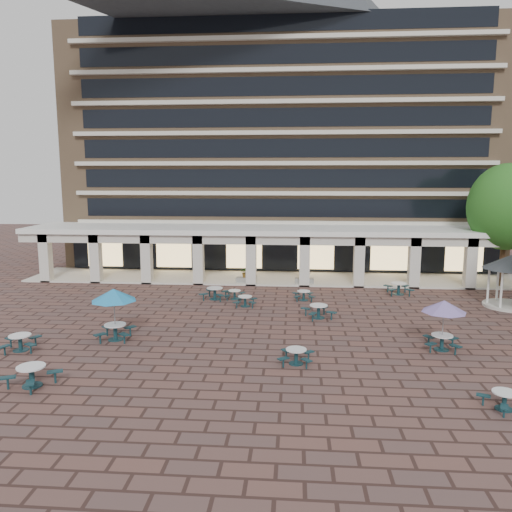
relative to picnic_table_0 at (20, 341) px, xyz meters
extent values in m
plane|color=brown|center=(12.25, 3.59, -0.48)|extent=(120.00, 120.00, 0.00)
cube|color=#8C6D4F|center=(12.25, 29.09, 10.52)|extent=(40.00, 15.00, 22.00)
cube|color=beige|center=(12.25, 21.34, 4.02)|extent=(36.80, 0.50, 0.35)
cube|color=black|center=(12.25, 21.57, 5.32)|extent=(35.20, 0.05, 1.60)
cube|color=beige|center=(12.25, 21.34, 6.62)|extent=(36.80, 0.50, 0.35)
cube|color=black|center=(12.25, 21.57, 7.92)|extent=(35.20, 0.05, 1.60)
cube|color=beige|center=(12.25, 21.34, 9.22)|extent=(36.80, 0.50, 0.35)
cube|color=black|center=(12.25, 21.57, 10.52)|extent=(35.20, 0.05, 1.60)
cube|color=beige|center=(12.25, 21.34, 11.82)|extent=(36.80, 0.50, 0.35)
cube|color=black|center=(12.25, 21.57, 13.12)|extent=(35.20, 0.05, 1.60)
cube|color=beige|center=(12.25, 21.34, 14.42)|extent=(36.80, 0.50, 0.35)
cube|color=black|center=(12.25, 21.57, 15.72)|extent=(35.20, 0.05, 1.60)
cube|color=beige|center=(12.25, 21.34, 17.02)|extent=(36.80, 0.50, 0.35)
cube|color=black|center=(12.25, 21.57, 18.32)|extent=(35.20, 0.05, 1.60)
cube|color=beige|center=(12.25, 21.34, 19.62)|extent=(36.80, 0.50, 0.35)
cube|color=black|center=(12.25, 21.57, 20.92)|extent=(35.20, 0.05, 1.60)
cube|color=white|center=(12.25, 18.59, 3.72)|extent=(42.00, 6.60, 0.40)
cube|color=beige|center=(12.25, 15.74, 3.27)|extent=(42.00, 0.30, 0.90)
cube|color=black|center=(12.25, 21.29, 1.32)|extent=(38.00, 0.15, 3.20)
cube|color=beige|center=(12.25, 18.59, -0.42)|extent=(42.00, 6.00, 0.12)
cube|color=beige|center=(-6.75, 15.99, 1.52)|extent=(0.80, 0.80, 4.00)
cube|color=beige|center=(-2.53, 15.99, 1.52)|extent=(0.80, 0.80, 4.00)
cube|color=beige|center=(1.69, 15.99, 1.52)|extent=(0.80, 0.80, 4.00)
cube|color=beige|center=(5.91, 15.99, 1.52)|extent=(0.80, 0.80, 4.00)
cube|color=beige|center=(10.14, 15.99, 1.52)|extent=(0.80, 0.80, 4.00)
cube|color=beige|center=(14.36, 15.99, 1.52)|extent=(0.80, 0.80, 4.00)
cube|color=beige|center=(18.58, 15.99, 1.52)|extent=(0.80, 0.80, 4.00)
cube|color=beige|center=(22.80, 15.99, 1.52)|extent=(0.80, 0.80, 4.00)
cube|color=beige|center=(27.03, 15.99, 1.52)|extent=(0.80, 0.80, 4.00)
cube|color=#FFD88C|center=(-3.75, 21.14, 1.12)|extent=(3.20, 0.08, 2.40)
cube|color=#FFD88C|center=(2.65, 21.14, 1.12)|extent=(3.20, 0.08, 2.40)
cube|color=#FFD88C|center=(9.05, 21.14, 1.12)|extent=(3.20, 0.08, 2.40)
cube|color=#FFD88C|center=(15.45, 21.14, 1.12)|extent=(3.20, 0.08, 2.40)
cube|color=#FFD88C|center=(21.85, 21.14, 1.12)|extent=(3.20, 0.08, 2.40)
cube|color=#FFD88C|center=(28.25, 21.14, 1.12)|extent=(3.20, 0.08, 2.40)
cylinder|color=#14343D|center=(0.00, 0.00, -0.46)|extent=(0.74, 0.74, 0.04)
cylinder|color=#14343D|center=(0.00, 0.00, -0.13)|extent=(0.19, 0.19, 0.70)
cylinder|color=silver|center=(0.00, 0.00, 0.30)|extent=(1.06, 1.06, 0.05)
cube|color=#14343D|center=(0.38, 0.74, -0.01)|extent=(0.53, 0.66, 0.05)
cylinder|color=#14343D|center=(0.38, 0.74, -0.26)|extent=(0.09, 0.09, 0.45)
cube|color=#14343D|center=(-0.74, 0.38, -0.01)|extent=(0.66, 0.53, 0.05)
cylinder|color=#14343D|center=(-0.74, 0.38, -0.26)|extent=(0.09, 0.09, 0.45)
cube|color=#14343D|center=(-0.38, -0.74, -0.01)|extent=(0.53, 0.66, 0.05)
cylinder|color=#14343D|center=(-0.38, -0.74, -0.26)|extent=(0.09, 0.09, 0.45)
cube|color=#14343D|center=(0.74, -0.38, -0.01)|extent=(0.66, 0.53, 0.05)
cylinder|color=#14343D|center=(0.74, -0.38, -0.26)|extent=(0.09, 0.09, 0.45)
cylinder|color=#14343D|center=(13.69, -0.73, -0.46)|extent=(0.67, 0.67, 0.04)
cylinder|color=#14343D|center=(13.69, -0.73, -0.16)|extent=(0.17, 0.17, 0.63)
cylinder|color=silver|center=(13.69, -0.73, 0.22)|extent=(0.96, 0.96, 0.05)
cube|color=#14343D|center=(14.27, -0.27, -0.06)|extent=(0.58, 0.54, 0.05)
cylinder|color=#14343D|center=(14.27, -0.27, -0.28)|extent=(0.08, 0.08, 0.40)
cube|color=#14343D|center=(13.22, -0.15, -0.06)|extent=(0.54, 0.58, 0.05)
cylinder|color=#14343D|center=(13.22, -0.15, -0.28)|extent=(0.08, 0.08, 0.40)
cube|color=#14343D|center=(13.11, -1.20, -0.06)|extent=(0.58, 0.54, 0.05)
cylinder|color=#14343D|center=(13.11, -1.20, -0.28)|extent=(0.08, 0.08, 0.40)
cube|color=#14343D|center=(14.15, -1.32, -0.06)|extent=(0.54, 0.58, 0.05)
cylinder|color=#14343D|center=(14.15, -1.32, -0.28)|extent=(0.08, 0.08, 0.40)
cylinder|color=#14343D|center=(21.41, -4.70, -0.46)|extent=(0.64, 0.64, 0.04)
cylinder|color=#14343D|center=(21.41, -4.70, -0.18)|extent=(0.16, 0.16, 0.60)
cylinder|color=silver|center=(21.41, -4.70, 0.19)|extent=(0.92, 0.92, 0.05)
cube|color=#14343D|center=(21.67, -4.04, -0.08)|extent=(0.43, 0.56, 0.05)
cylinder|color=#14343D|center=(21.67, -4.04, -0.29)|extent=(0.07, 0.07, 0.38)
cube|color=#14343D|center=(20.75, -4.43, -0.08)|extent=(0.56, 0.43, 0.05)
cylinder|color=#14343D|center=(20.75, -4.43, -0.29)|extent=(0.07, 0.07, 0.38)
cube|color=#14343D|center=(21.14, -5.36, -0.08)|extent=(0.43, 0.56, 0.05)
cylinder|color=#14343D|center=(21.14, -5.36, -0.29)|extent=(0.07, 0.07, 0.38)
cylinder|color=#14343D|center=(4.13, 1.98, -0.46)|extent=(0.79, 0.79, 0.05)
cylinder|color=#14343D|center=(4.13, 1.98, -0.11)|extent=(0.20, 0.20, 0.75)
cylinder|color=silver|center=(4.13, 1.98, 0.35)|extent=(1.13, 1.13, 0.06)
cube|color=#14343D|center=(4.71, 2.65, 0.02)|extent=(0.65, 0.68, 0.06)
cylinder|color=#14343D|center=(4.71, 2.65, -0.24)|extent=(0.09, 0.09, 0.48)
cube|color=#14343D|center=(3.46, 2.55, 0.02)|extent=(0.68, 0.65, 0.06)
cylinder|color=#14343D|center=(3.46, 2.55, -0.24)|extent=(0.09, 0.09, 0.48)
cube|color=#14343D|center=(3.56, 1.30, 0.02)|extent=(0.65, 0.68, 0.06)
cylinder|color=#14343D|center=(3.56, 1.30, -0.24)|extent=(0.09, 0.09, 0.48)
cube|color=#14343D|center=(4.81, 1.40, 0.02)|extent=(0.68, 0.65, 0.06)
cylinder|color=#14343D|center=(4.81, 1.40, -0.24)|extent=(0.09, 0.09, 0.48)
cylinder|color=gray|center=(4.13, 1.98, 0.88)|extent=(0.06, 0.06, 2.72)
cone|color=#207FBD|center=(4.13, 1.98, 1.96)|extent=(2.38, 2.38, 0.62)
cylinder|color=#14343D|center=(2.78, -4.06, -0.46)|extent=(0.80, 0.80, 0.05)
cylinder|color=#14343D|center=(2.78, -4.06, -0.10)|extent=(0.21, 0.21, 0.76)
cylinder|color=silver|center=(2.78, -4.06, 0.36)|extent=(1.15, 1.15, 0.06)
cube|color=#14343D|center=(3.60, -3.68, 0.03)|extent=(0.71, 0.56, 0.06)
cylinder|color=#14343D|center=(3.60, -3.68, -0.24)|extent=(0.09, 0.09, 0.48)
cube|color=#14343D|center=(2.40, -3.25, 0.03)|extent=(0.56, 0.71, 0.06)
cylinder|color=#14343D|center=(2.40, -3.25, -0.24)|extent=(0.09, 0.09, 0.48)
cube|color=#14343D|center=(1.97, -4.44, 0.03)|extent=(0.71, 0.56, 0.06)
cylinder|color=#14343D|center=(1.97, -4.44, -0.24)|extent=(0.09, 0.09, 0.48)
cube|color=#14343D|center=(3.16, -4.87, 0.03)|extent=(0.56, 0.71, 0.06)
cylinder|color=#14343D|center=(3.16, -4.87, -0.24)|extent=(0.09, 0.09, 0.48)
cylinder|color=#14343D|center=(15.07, 6.95, -0.46)|extent=(0.76, 0.76, 0.04)
cylinder|color=#14343D|center=(15.07, 6.95, -0.12)|extent=(0.20, 0.20, 0.72)
cylinder|color=silver|center=(15.07, 6.95, 0.32)|extent=(1.09, 1.09, 0.05)
cube|color=#14343D|center=(15.45, 7.71, 0.00)|extent=(0.54, 0.67, 0.05)
cylinder|color=#14343D|center=(15.45, 7.71, -0.25)|extent=(0.09, 0.09, 0.46)
cube|color=#14343D|center=(14.31, 7.33, 0.00)|extent=(0.67, 0.54, 0.05)
cylinder|color=#14343D|center=(14.31, 7.33, -0.25)|extent=(0.09, 0.09, 0.46)
cube|color=#14343D|center=(14.69, 6.19, 0.00)|extent=(0.54, 0.67, 0.05)
cylinder|color=#14343D|center=(14.69, 6.19, -0.25)|extent=(0.09, 0.09, 0.46)
cube|color=#14343D|center=(15.83, 6.57, 0.00)|extent=(0.67, 0.54, 0.05)
cylinder|color=#14343D|center=(15.83, 6.57, -0.25)|extent=(0.09, 0.09, 0.46)
cylinder|color=#14343D|center=(9.38, 11.22, -0.46)|extent=(0.60, 0.60, 0.03)
cylinder|color=#14343D|center=(9.38, 11.22, -0.20)|extent=(0.15, 0.15, 0.57)
cylinder|color=silver|center=(9.38, 11.22, 0.15)|extent=(0.86, 0.86, 0.04)
cube|color=#14343D|center=(9.84, 11.71, -0.10)|extent=(0.50, 0.51, 0.04)
cylinder|color=#14343D|center=(9.84, 11.71, -0.30)|extent=(0.07, 0.07, 0.36)
cube|color=#14343D|center=(8.89, 11.68, -0.10)|extent=(0.51, 0.50, 0.04)
cylinder|color=#14343D|center=(8.89, 11.68, -0.30)|extent=(0.07, 0.07, 0.36)
cube|color=#14343D|center=(8.92, 10.74, -0.10)|extent=(0.50, 0.51, 0.04)
cylinder|color=#14343D|center=(8.92, 10.74, -0.30)|extent=(0.07, 0.07, 0.36)
cube|color=#14343D|center=(9.87, 10.76, -0.10)|extent=(0.51, 0.50, 0.04)
cylinder|color=#14343D|center=(9.87, 10.76, -0.30)|extent=(0.07, 0.07, 0.36)
cylinder|color=#14343D|center=(7.99, 11.09, -0.46)|extent=(0.78, 0.78, 0.04)
cylinder|color=#14343D|center=(7.99, 11.09, -0.11)|extent=(0.20, 0.20, 0.73)
cylinder|color=silver|center=(7.99, 11.09, 0.33)|extent=(1.11, 1.11, 0.06)
cube|color=#14343D|center=(8.70, 11.59, 0.01)|extent=(0.68, 0.60, 0.06)
cylinder|color=#14343D|center=(8.70, 11.59, -0.25)|extent=(0.09, 0.09, 0.47)
cube|color=#14343D|center=(7.50, 11.81, 0.01)|extent=(0.60, 0.68, 0.06)
cylinder|color=#14343D|center=(7.50, 11.81, -0.25)|extent=(0.09, 0.09, 0.47)
cube|color=#14343D|center=(7.28, 10.60, 0.01)|extent=(0.68, 0.60, 0.06)
cylinder|color=#14343D|center=(7.28, 10.60, -0.25)|extent=(0.09, 0.09, 0.47)
cube|color=#14343D|center=(8.48, 10.38, 0.01)|extent=(0.60, 0.68, 0.06)
cylinder|color=#14343D|center=(8.48, 10.38, -0.25)|extent=(0.09, 0.09, 0.47)
cylinder|color=#14343D|center=(14.23, 11.27, -0.46)|extent=(0.63, 0.63, 0.04)
cylinder|color=#14343D|center=(14.23, 11.27, -0.18)|extent=(0.16, 0.16, 0.60)
cylinder|color=silver|center=(14.23, 11.27, 0.18)|extent=(0.91, 0.91, 0.05)
cube|color=#14343D|center=(14.69, 11.81, -0.08)|extent=(0.51, 0.54, 0.05)
cylinder|color=#14343D|center=(14.69, 11.81, -0.29)|extent=(0.07, 0.07, 0.38)
cube|color=#14343D|center=(13.69, 11.73, -0.08)|extent=(0.54, 0.51, 0.05)
cylinder|color=#14343D|center=(13.69, 11.73, -0.29)|extent=(0.07, 0.07, 0.38)
cube|color=#14343D|center=(13.78, 10.73, -0.08)|extent=(0.51, 0.54, 0.05)
cylinder|color=#14343D|center=(13.78, 10.73, -0.29)|extent=(0.07, 0.07, 0.38)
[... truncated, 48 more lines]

